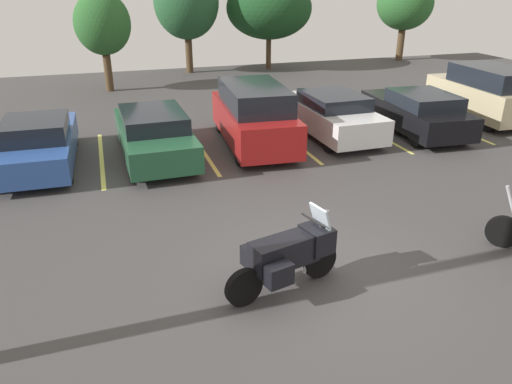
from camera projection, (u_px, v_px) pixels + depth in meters
The scene contains 13 objects.
ground at pixel (317, 274), 8.92m from camera, with size 44.00×44.00×0.10m, color #423F3F.
motorcycle_touring at pixel (289, 254), 8.16m from camera, with size 2.18×1.09×1.41m.
parking_stripes at pixel (201, 148), 15.22m from camera, with size 24.09×4.92×0.01m.
car_blue at pixel (39, 143), 13.55m from camera, with size 1.88×4.67×1.42m.
car_green at pixel (154, 134), 14.25m from camera, with size 1.98×4.87×1.40m.
car_red at pixel (254, 116), 15.16m from camera, with size 2.18×4.99×1.92m.
car_white at pixel (330, 114), 16.26m from camera, with size 1.92×4.81×1.44m.
car_black at pixel (416, 112), 16.61m from camera, with size 2.19×4.80×1.41m.
car_champagne at pixel (485, 93), 17.94m from camera, with size 2.06×4.52×1.96m.
tree_far_right at pixel (269, 8), 26.97m from camera, with size 4.72×4.72×4.94m.
tree_far_left at pixel (405, 4), 29.79m from camera, with size 3.40×3.40×4.96m.
tree_center_right at pixel (186, 2), 25.68m from camera, with size 3.42×3.42×5.58m.
tree_center_left at pixel (102, 24), 21.63m from camera, with size 2.47×2.47×4.36m.
Camera 1 is at (-3.34, -6.86, 4.94)m, focal length 34.29 mm.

